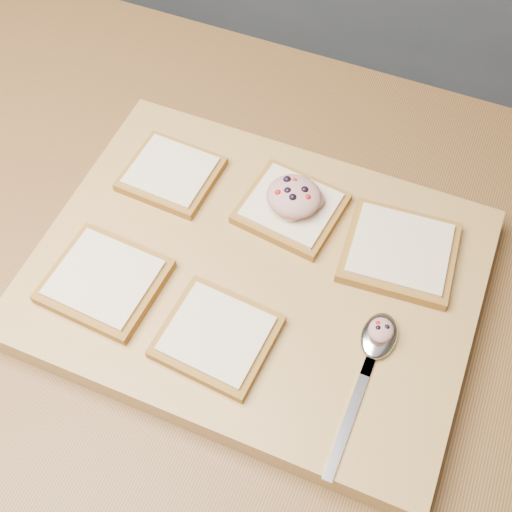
{
  "coord_description": "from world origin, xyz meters",
  "views": [
    {
      "loc": [
        0.16,
        -0.37,
        1.58
      ],
      "look_at": [
        0.02,
        -0.02,
        0.97
      ],
      "focal_mm": 45.0,
      "sensor_mm": 36.0,
      "label": 1
    }
  ],
  "objects_px": {
    "tuna_salad_dollop": "(294,196)",
    "cutting_board": "(256,277)",
    "bread_far_center": "(291,208)",
    "spoon": "(375,347)"
  },
  "relations": [
    {
      "from": "tuna_salad_dollop",
      "to": "spoon",
      "type": "height_order",
      "value": "tuna_salad_dollop"
    },
    {
      "from": "cutting_board",
      "to": "bread_far_center",
      "type": "bearing_deg",
      "value": 84.7
    },
    {
      "from": "cutting_board",
      "to": "bread_far_center",
      "type": "distance_m",
      "value": 0.1
    },
    {
      "from": "bread_far_center",
      "to": "tuna_salad_dollop",
      "type": "xyz_separation_m",
      "value": [
        0.0,
        0.0,
        0.02
      ]
    },
    {
      "from": "bread_far_center",
      "to": "spoon",
      "type": "distance_m",
      "value": 0.2
    },
    {
      "from": "bread_far_center",
      "to": "cutting_board",
      "type": "bearing_deg",
      "value": -95.3
    },
    {
      "from": "spoon",
      "to": "bread_far_center",
      "type": "bearing_deg",
      "value": 137.18
    },
    {
      "from": "cutting_board",
      "to": "bread_far_center",
      "type": "xyz_separation_m",
      "value": [
        0.01,
        0.09,
        0.03
      ]
    },
    {
      "from": "bread_far_center",
      "to": "tuna_salad_dollop",
      "type": "bearing_deg",
      "value": 12.58
    },
    {
      "from": "tuna_salad_dollop",
      "to": "cutting_board",
      "type": "bearing_deg",
      "value": -96.56
    }
  ]
}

